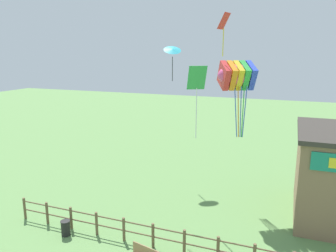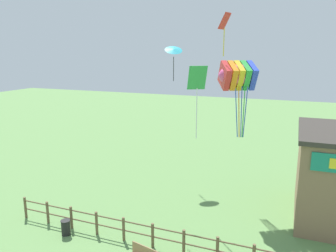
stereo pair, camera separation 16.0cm
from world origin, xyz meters
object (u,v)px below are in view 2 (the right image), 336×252
Objects in this scene: kite_rainbow_parafoil at (238,76)px; kite_red_diamond at (224,26)px; kite_cyan_delta at (174,50)px; trash_bin at (66,227)px; kite_green_diamond at (197,85)px.

kite_rainbow_parafoil is 2.95m from kite_red_diamond.
kite_red_diamond is (4.45, -3.70, 1.31)m from kite_cyan_delta.
kite_cyan_delta is (-5.26, 3.31, 1.50)m from kite_rainbow_parafoil.
kite_rainbow_parafoil is at bearing 45.50° from trash_bin.
kite_green_diamond is 1.65× the size of kite_red_diamond.
kite_rainbow_parafoil is at bearing 26.15° from kite_red_diamond.
kite_green_diamond is at bearing -58.98° from kite_cyan_delta.
kite_green_diamond is 1.51× the size of kite_cyan_delta.
kite_cyan_delta is (-3.58, 5.96, 1.88)m from kite_green_diamond.
trash_bin is at bearing -134.50° from kite_rainbow_parafoil.
kite_rainbow_parafoil is 3.16m from kite_green_diamond.
kite_cyan_delta is 1.09× the size of kite_red_diamond.
kite_green_diamond is at bearing -111.07° from kite_red_diamond.
kite_rainbow_parafoil is 1.75× the size of kite_cyan_delta.
kite_rainbow_parafoil is at bearing -32.21° from kite_cyan_delta.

